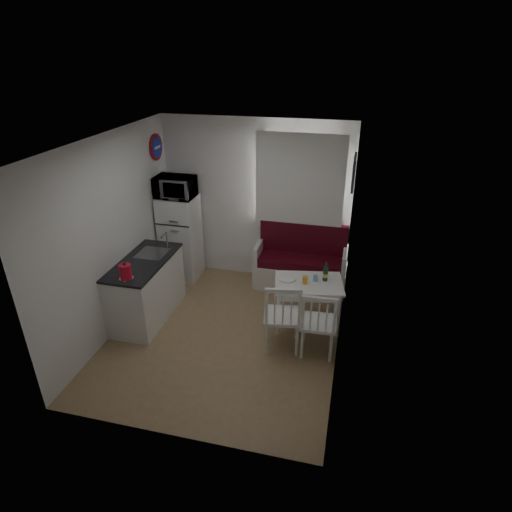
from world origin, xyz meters
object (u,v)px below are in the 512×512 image
at_px(bench, 301,267).
at_px(microwave, 175,187).
at_px(dining_table, 309,287).
at_px(kettle, 125,272).
at_px(chair_right, 318,318).
at_px(fridge, 181,237).
at_px(wine_bottle, 326,271).
at_px(chair_left, 281,311).
at_px(kitchen_counter, 147,288).

xyz_separation_m(bench, microwave, (-1.98, -0.16, 1.23)).
xyz_separation_m(dining_table, kettle, (-2.19, -0.86, 0.42)).
xyz_separation_m(dining_table, microwave, (-2.22, 0.87, 0.97)).
distance_m(chair_right, fridge, 2.90).
height_order(chair_right, kettle, kettle).
relative_size(kettle, wine_bottle, 0.84).
xyz_separation_m(bench, fridge, (-1.98, -0.11, 0.36)).
height_order(bench, microwave, microwave).
bearing_deg(kettle, chair_left, 5.62).
distance_m(dining_table, microwave, 2.58).
xyz_separation_m(kitchen_counter, bench, (2.00, 1.36, -0.11)).
xyz_separation_m(chair_right, kettle, (-2.40, -0.20, 0.44)).
height_order(dining_table, wine_bottle, wine_bottle).
bearing_deg(bench, microwave, -175.27).
bearing_deg(kitchen_counter, wine_bottle, 9.90).
bearing_deg(kettle, chair_right, 4.70).
bearing_deg(bench, kettle, -135.80).
bearing_deg(kettle, bench, 44.20).
bearing_deg(wine_bottle, dining_table, -154.10).
xyz_separation_m(kitchen_counter, microwave, (0.02, 1.19, 1.12)).
xyz_separation_m(fridge, microwave, (0.00, -0.05, 0.87)).
distance_m(fridge, wine_bottle, 2.57).
height_order(kitchen_counter, bench, kitchen_counter).
bearing_deg(microwave, bench, 4.73).
distance_m(kitchen_counter, microwave, 1.64).
bearing_deg(dining_table, chair_left, -121.05).
height_order(kitchen_counter, chair_left, kitchen_counter).
relative_size(dining_table, microwave, 1.68).
xyz_separation_m(bench, kettle, (-1.95, -1.89, 0.67)).
distance_m(kitchen_counter, kettle, 0.78).
distance_m(chair_right, wine_bottle, 0.80).
bearing_deg(wine_bottle, microwave, 162.49).
height_order(chair_left, fridge, fridge).
xyz_separation_m(microwave, wine_bottle, (2.43, -0.77, -0.76)).
bearing_deg(microwave, chair_left, -37.93).
relative_size(bench, dining_table, 1.44).
height_order(bench, wine_bottle, bench).
relative_size(kitchen_counter, chair_left, 2.46).
relative_size(bench, fridge, 1.03).
relative_size(dining_table, wine_bottle, 3.58).
relative_size(microwave, wine_bottle, 2.13).
bearing_deg(kitchen_counter, kettle, -84.72).
distance_m(bench, kettle, 2.80).
xyz_separation_m(dining_table, chair_right, (0.21, -0.67, -0.03)).
distance_m(kitchen_counter, bench, 2.42).
distance_m(chair_right, kettle, 2.45).
relative_size(bench, microwave, 2.42).
height_order(dining_table, chair_right, chair_right).
height_order(chair_right, fridge, fridge).
bearing_deg(chair_left, dining_table, 59.40).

